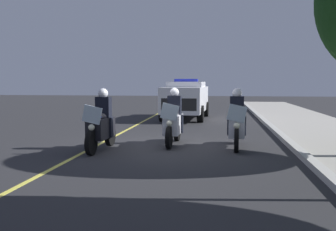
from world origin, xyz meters
name	(u,v)px	position (x,y,z in m)	size (l,w,h in m)	color
ground_plane	(167,146)	(0.00, 0.00, 0.00)	(80.00, 80.00, 0.00)	#28282B
curb_strip	(293,147)	(0.00, 3.61, 0.07)	(48.00, 0.24, 0.15)	#B7B5AD
lane_stripe_center	(99,144)	(0.00, -2.11, 0.00)	(48.00, 0.12, 0.01)	#E0D14C
police_motorcycle_lead_left	(101,125)	(0.86, -1.74, 0.70)	(2.14, 0.59, 1.72)	black
police_motorcycle_lead_right	(173,122)	(-0.33, 0.14, 0.70)	(2.14, 0.59, 1.72)	black
police_motorcycle_trailing	(237,124)	(-0.05, 2.02, 0.70)	(2.14, 0.59, 1.72)	black
police_suv	(186,98)	(-8.35, -0.19, 1.07)	(4.98, 2.25, 2.05)	silver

